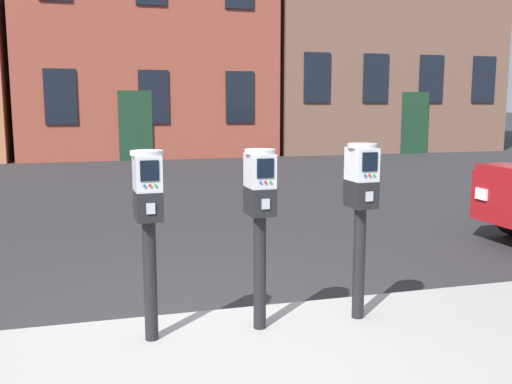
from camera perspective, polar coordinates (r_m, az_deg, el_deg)
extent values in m
plane|color=#28282B|center=(4.49, -5.18, -14.17)|extent=(160.00, 160.00, 0.00)
cylinder|color=black|center=(4.02, -10.38, -8.56)|extent=(0.09, 0.09, 0.84)
cube|color=black|center=(3.90, -10.59, -1.30)|extent=(0.18, 0.25, 0.19)
cube|color=#A5A8AD|center=(3.78, -10.33, -1.62)|extent=(0.06, 0.01, 0.07)
cube|color=#B7BABF|center=(3.87, -10.68, 1.85)|extent=(0.18, 0.24, 0.24)
cube|color=black|center=(3.75, -10.45, 2.08)|extent=(0.12, 0.01, 0.13)
cylinder|color=blue|center=(3.76, -10.93, 0.61)|extent=(0.02, 0.01, 0.02)
cylinder|color=red|center=(3.76, -10.40, 0.64)|extent=(0.02, 0.01, 0.02)
cylinder|color=green|center=(3.77, -9.88, 0.66)|extent=(0.02, 0.01, 0.02)
cylinder|color=#B7BABF|center=(3.86, -10.74, 3.82)|extent=(0.23, 0.23, 0.03)
cylinder|color=black|center=(4.16, 0.37, -7.88)|extent=(0.09, 0.09, 0.83)
cube|color=black|center=(4.04, 0.38, -0.89)|extent=(0.18, 0.25, 0.19)
cube|color=#A5A8AD|center=(3.92, 0.97, -1.19)|extent=(0.06, 0.01, 0.07)
cube|color=#B7BABF|center=(4.01, 0.38, 2.13)|extent=(0.18, 0.24, 0.24)
cube|color=black|center=(3.89, 0.94, 2.35)|extent=(0.12, 0.01, 0.13)
cylinder|color=blue|center=(3.89, 0.46, 0.95)|extent=(0.02, 0.01, 0.02)
cylinder|color=red|center=(3.90, 0.94, 0.97)|extent=(0.02, 0.01, 0.02)
cylinder|color=green|center=(3.92, 1.43, 0.99)|extent=(0.02, 0.01, 0.02)
cylinder|color=#B7BABF|center=(4.00, 0.38, 4.03)|extent=(0.23, 0.23, 0.03)
cylinder|color=black|center=(4.42, 10.11, -6.90)|extent=(0.09, 0.09, 0.85)
cube|color=black|center=(4.31, 10.30, -0.18)|extent=(0.18, 0.25, 0.20)
cube|color=#A5A8AD|center=(4.20, 11.12, -0.43)|extent=(0.06, 0.01, 0.07)
cube|color=#B7BABF|center=(4.28, 10.38, 2.72)|extent=(0.18, 0.24, 0.24)
cube|color=black|center=(4.17, 11.16, 2.94)|extent=(0.12, 0.01, 0.13)
cylinder|color=blue|center=(4.17, 10.72, 1.61)|extent=(0.02, 0.01, 0.02)
cylinder|color=red|center=(4.18, 11.14, 1.63)|extent=(0.02, 0.01, 0.02)
cylinder|color=green|center=(4.20, 11.55, 1.64)|extent=(0.02, 0.01, 0.02)
cylinder|color=#B7BABF|center=(4.27, 10.43, 4.52)|extent=(0.23, 0.23, 0.03)
cube|color=white|center=(7.74, 21.34, -0.18)|extent=(0.05, 0.20, 0.14)
cube|color=black|center=(17.88, -18.72, 8.88)|extent=(0.90, 0.06, 1.60)
cube|color=black|center=(17.93, -10.05, 9.21)|extent=(0.90, 0.06, 1.60)
cube|color=black|center=(18.38, -1.61, 9.33)|extent=(0.90, 0.06, 1.60)
cube|color=#193823|center=(17.90, -11.79, 6.40)|extent=(1.00, 0.07, 2.10)
cube|color=black|center=(19.18, 6.03, 11.15)|extent=(0.90, 0.06, 1.60)
cube|color=black|center=(20.03, 11.71, 10.92)|extent=(0.90, 0.06, 1.60)
cube|color=black|center=(21.06, 16.87, 10.62)|extent=(0.90, 0.06, 1.60)
cube|color=black|center=(22.24, 21.51, 10.27)|extent=(0.90, 0.06, 1.60)
cube|color=#193823|center=(20.77, 15.37, 6.59)|extent=(1.00, 0.07, 2.10)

